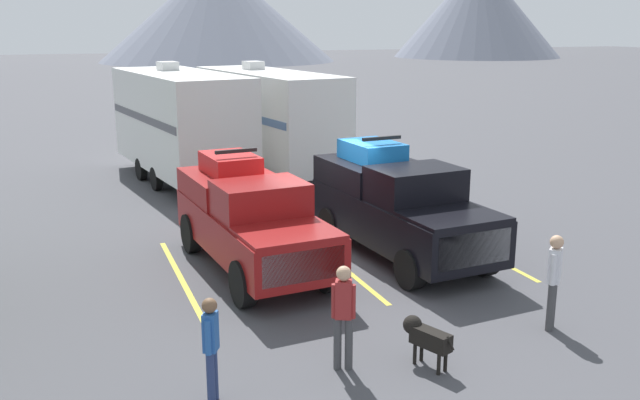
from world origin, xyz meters
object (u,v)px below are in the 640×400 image
Objects in this scene: camper_trailer_b at (268,116)px; person_b at (554,276)px; pickup_truck_a at (249,216)px; person_c at (343,311)px; pickup_truck_b at (397,204)px; person_a at (211,343)px; camper_trailer_a at (181,120)px; dog at (424,335)px.

camper_trailer_b reaches higher than person_b.
person_c is (0.10, -5.09, -0.18)m from pickup_truck_a.
person_a is at bearing -137.32° from pickup_truck_b.
camper_trailer_a is 14.82m from person_a.
dog is at bearing -171.85° from person_b.
camper_trailer_a reaches higher than person_a.
person_b is 1.85× the size of dog.
person_c is at bearing -88.93° from pickup_truck_a.
person_b is at bearing 8.15° from dog.
person_c is (-3.98, -0.07, -0.02)m from person_b.
camper_trailer_b is 15.79m from person_a.
pickup_truck_a is 0.64× the size of camper_trailer_a.
person_a is (-5.45, -5.02, -0.30)m from pickup_truck_b.
pickup_truck_a is 5.72m from person_a.
pickup_truck_b is 10.17m from camper_trailer_a.
camper_trailer_b is (-0.15, 9.81, 0.86)m from pickup_truck_b.
camper_trailer_b is 14.58m from person_b.
camper_trailer_a is at bearing 108.89° from pickup_truck_b.
pickup_truck_b is 5.83m from person_c.
pickup_truck_b is at bearing 55.02° from person_c.
dog is at bearing -97.45° from camper_trailer_b.
dog is at bearing -1.33° from person_a.
pickup_truck_b is 3.48× the size of person_a.
camper_trailer_b is at bearing 82.55° from dog.
camper_trailer_a is at bearing 89.05° from pickup_truck_a.
dog is at bearing -85.41° from camper_trailer_a.
pickup_truck_b is 9.85m from camper_trailer_b.
camper_trailer_b is 5.40× the size of person_c.
pickup_truck_a is 3.26× the size of person_c.
person_c is (2.11, 0.25, 0.07)m from person_a.
person_c reaches higher than person_a.
person_b is (3.93, -14.29, -1.10)m from camper_trailer_a.
pickup_truck_b reaches higher than person_a.
camper_trailer_b is 5.79× the size of person_a.
person_a is at bearing -173.24° from person_c.
camper_trailer_a is at bearing 94.59° from dog.
pickup_truck_a is at bearing 91.07° from person_c.
pickup_truck_b is at bearing 42.68° from person_a.
pickup_truck_a is at bearing -109.08° from camper_trailer_b.
camper_trailer_b is (3.13, 0.22, -0.03)m from camper_trailer_a.
pickup_truck_b is 0.60× the size of camper_trailer_b.
person_b reaches higher than dog.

